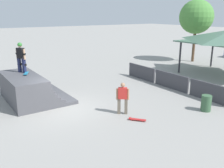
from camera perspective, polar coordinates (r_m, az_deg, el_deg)
ground_plane at (r=13.70m, az=-10.83°, el=-5.56°), size 160.00×160.00×0.00m
quarter_pipe_ramp at (r=15.26m, az=-18.60°, el=-1.17°), size 4.22×3.31×1.54m
skater_on_deck at (r=15.61m, az=-20.12°, el=6.15°), size 0.74×0.51×1.78m
skateboard_on_deck at (r=15.23m, az=-19.04°, el=2.32°), size 0.84×0.51×0.09m
bystander_walking at (r=12.51m, az=2.44°, el=-2.93°), size 0.49×0.58×1.64m
skateboard_on_ground at (r=12.08m, az=5.67°, el=-8.05°), size 0.77×0.68×0.09m
barrier_fence at (r=17.35m, az=13.36°, el=0.71°), size 9.05×0.12×1.05m
tree_beside_pavilion at (r=27.52m, az=18.72°, el=14.31°), size 3.42×3.42×6.29m
trash_bin at (r=13.92m, az=20.72°, el=-4.12°), size 0.52×0.52×0.85m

